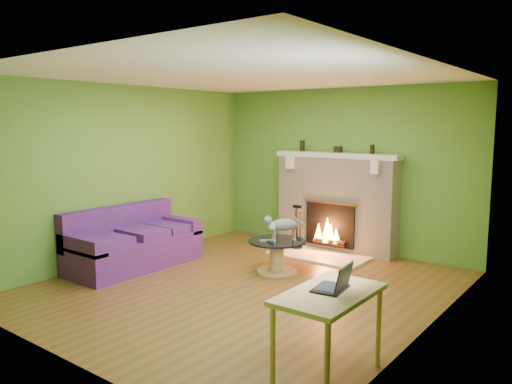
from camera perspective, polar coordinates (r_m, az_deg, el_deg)
floor at (r=6.39m, az=-1.14°, el=-10.71°), size 5.00×5.00×0.00m
ceiling at (r=6.09m, az=-1.20°, el=13.18°), size 5.00×5.00×0.00m
wall_back at (r=8.20m, az=9.79°, el=2.56°), size 5.00×0.00×5.00m
wall_front at (r=4.45m, az=-21.66°, el=-2.12°), size 5.00×0.00×5.00m
wall_left at (r=7.71m, az=-14.38°, el=2.11°), size 0.00×5.00×5.00m
wall_right at (r=5.03m, az=19.29°, el=-0.93°), size 0.00×5.00×5.00m
window_frame at (r=4.17m, az=15.43°, el=0.98°), size 0.00×1.20×1.20m
window_pane at (r=4.17m, az=15.33°, el=0.98°), size 0.00×1.06×1.06m
fireplace at (r=8.10m, az=9.10°, el=-1.24°), size 2.10×0.46×1.58m
hearth at (r=7.82m, az=7.17°, el=-7.21°), size 1.50×0.75×0.03m
mantel at (r=8.00m, az=9.15°, el=4.18°), size 2.10×0.28×0.08m
sofa at (r=7.39m, az=-13.94°, el=-5.74°), size 0.88×1.90×0.85m
coffee_table at (r=6.91m, az=2.40°, el=-7.06°), size 0.79×0.79×0.45m
desk at (r=4.06m, az=8.35°, el=-12.38°), size 0.56×0.97×0.72m
cat at (r=6.83m, az=3.21°, el=-4.08°), size 0.52×0.59×0.36m
remote_silver at (r=6.83m, az=1.14°, el=-5.54°), size 0.16×0.15×0.02m
remote_black at (r=6.71m, az=1.66°, el=-5.78°), size 0.15×0.13×0.02m
laptop at (r=4.04m, az=8.50°, el=-9.44°), size 0.30×0.33×0.23m
fire_tools at (r=8.11m, az=4.71°, el=-3.95°), size 0.19×0.19×0.71m
mantel_vase_left at (r=8.35m, az=5.32°, el=5.28°), size 0.08×0.08×0.18m
mantel_vase_right at (r=7.76m, az=13.14°, el=4.78°), size 0.07×0.07×0.14m
mantel_box at (r=8.02m, az=9.36°, el=4.82°), size 0.12×0.08×0.10m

